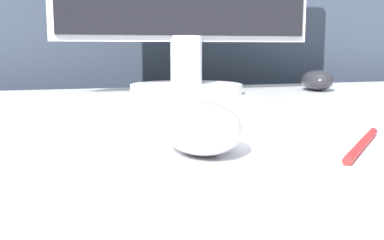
# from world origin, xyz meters

# --- Properties ---
(partition_panel) EXTENTS (5.00, 0.03, 1.13)m
(partition_panel) POSITION_xyz_m (0.00, 0.66, 0.57)
(partition_panel) COLOR #333D4C
(partition_panel) RESTS_ON ground_plane
(computer_mouse_near) EXTENTS (0.08, 0.11, 0.05)m
(computer_mouse_near) POSITION_xyz_m (-0.02, -0.16, 0.75)
(computer_mouse_near) COLOR silver
(computer_mouse_near) RESTS_ON desk
(keyboard) EXTENTS (0.41, 0.15, 0.02)m
(keyboard) POSITION_xyz_m (-0.06, 0.01, 0.74)
(keyboard) COLOR silver
(keyboard) RESTS_ON desk
(computer_mouse_far) EXTENTS (0.10, 0.12, 0.04)m
(computer_mouse_far) POSITION_xyz_m (0.40, 0.34, 0.75)
(computer_mouse_far) COLOR #232328
(computer_mouse_far) RESTS_ON desk
(pen) EXTENTS (0.11, 0.11, 0.01)m
(pen) POSITION_xyz_m (0.13, -0.18, 0.73)
(pen) COLOR red
(pen) RESTS_ON desk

